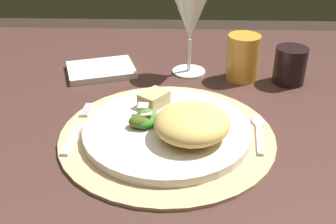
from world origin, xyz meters
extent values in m
cube|color=#472C27|center=(0.00, 0.00, 0.75)|extent=(1.19, 0.98, 0.03)
cylinder|color=#4B2F23|center=(-0.51, 0.41, 0.37)|extent=(0.08, 0.08, 0.73)
cylinder|color=#442F26|center=(0.51, 0.41, 0.37)|extent=(0.08, 0.08, 0.73)
cylinder|color=tan|center=(0.03, -0.07, 0.76)|extent=(0.36, 0.36, 0.01)
cylinder|color=silver|center=(0.03, -0.07, 0.77)|extent=(0.28, 0.28, 0.01)
ellipsoid|color=#E9BE61|center=(0.07, -0.10, 0.80)|extent=(0.17, 0.17, 0.05)
ellipsoid|color=#495B19|center=(-0.01, -0.07, 0.79)|extent=(0.05, 0.04, 0.02)
ellipsoid|color=#4D7337|center=(0.00, -0.06, 0.79)|extent=(0.05, 0.05, 0.02)
ellipsoid|color=#2E7D21|center=(0.00, -0.07, 0.79)|extent=(0.05, 0.04, 0.02)
cube|color=beige|center=(0.00, -0.06, 0.80)|extent=(0.02, 0.02, 0.01)
cube|color=beige|center=(-0.01, -0.04, 0.80)|extent=(0.02, 0.02, 0.01)
cube|color=tan|center=(0.01, 0.00, 0.79)|extent=(0.06, 0.06, 0.03)
cube|color=silver|center=(-0.12, -0.10, 0.77)|extent=(0.02, 0.09, 0.00)
cube|color=silver|center=(-0.12, 0.00, 0.77)|extent=(0.00, 0.05, 0.00)
cube|color=silver|center=(-0.12, 0.00, 0.77)|extent=(0.00, 0.05, 0.00)
cube|color=silver|center=(-0.11, 0.00, 0.77)|extent=(0.00, 0.05, 0.00)
cube|color=silver|center=(-0.11, 0.00, 0.77)|extent=(0.00, 0.05, 0.00)
cube|color=silver|center=(0.19, -0.09, 0.77)|extent=(0.02, 0.09, 0.00)
ellipsoid|color=silver|center=(0.19, -0.03, 0.77)|extent=(0.02, 0.04, 0.01)
cube|color=white|center=(-0.12, 0.18, 0.76)|extent=(0.17, 0.15, 0.01)
cylinder|color=silver|center=(0.07, 0.19, 0.76)|extent=(0.07, 0.07, 0.00)
cylinder|color=silver|center=(0.07, 0.19, 0.80)|extent=(0.01, 0.01, 0.07)
cone|color=silver|center=(0.07, 0.19, 0.88)|extent=(0.07, 0.07, 0.09)
cylinder|color=gold|center=(0.19, 0.16, 0.81)|extent=(0.07, 0.07, 0.10)
cylinder|color=black|center=(0.28, 0.15, 0.80)|extent=(0.07, 0.07, 0.08)
camera|label=1|loc=(0.05, -0.66, 1.14)|focal=44.57mm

